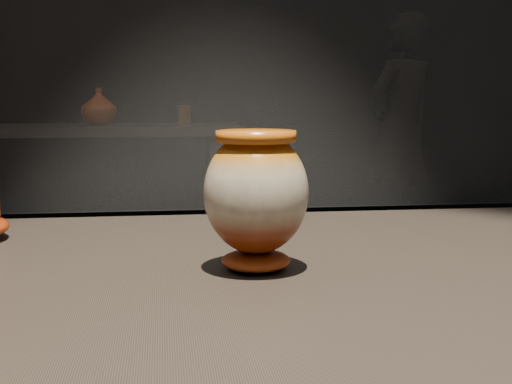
{
  "coord_description": "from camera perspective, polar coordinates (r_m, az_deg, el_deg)",
  "views": [
    {
      "loc": [
        0.0,
        -0.76,
        1.1
      ],
      "look_at": [
        0.11,
        0.03,
        0.99
      ],
      "focal_mm": 50.0,
      "sensor_mm": 36.0,
      "label": 1
    }
  ],
  "objects": [
    {
      "name": "back_vase_right",
      "position": [
        4.15,
        -5.78,
        6.13
      ],
      "size": [
        0.08,
        0.08,
        0.11
      ],
      "primitive_type": "cylinder",
      "color": "brown",
      "rests_on": "back_shelf"
    },
    {
      "name": "visitor",
      "position": [
        5.22,
        11.47,
        4.91
      ],
      "size": [
        0.71,
        0.64,
        1.64
      ],
      "primitive_type": "imported",
      "rotation": [
        0.0,
        0.0,
        3.66
      ],
      "color": "black",
      "rests_on": "ground"
    },
    {
      "name": "main_vase",
      "position": [
        0.8,
        0.0,
        -0.2
      ],
      "size": [
        0.15,
        0.15,
        0.16
      ],
      "rotation": [
        0.0,
        0.0,
        0.33
      ],
      "color": "maroon",
      "rests_on": "display_plinth"
    },
    {
      "name": "back_shelf",
      "position": [
        4.26,
        -14.9,
        1.61
      ],
      "size": [
        2.0,
        0.6,
        0.9
      ],
      "color": "black",
      "rests_on": "ground"
    },
    {
      "name": "back_vase_mid",
      "position": [
        4.24,
        -12.44,
        6.69
      ],
      "size": [
        0.26,
        0.26,
        0.21
      ],
      "primitive_type": "imported",
      "rotation": [
        0.0,
        0.0,
        2.78
      ],
      "color": "maroon",
      "rests_on": "back_shelf"
    }
  ]
}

